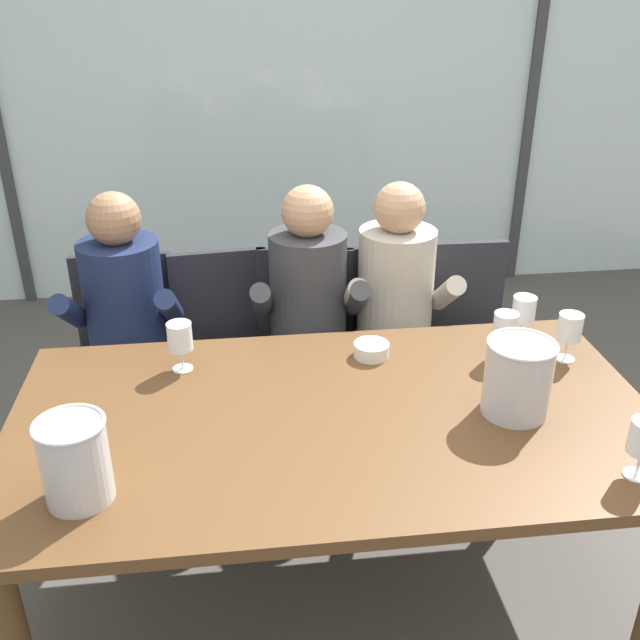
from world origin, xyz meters
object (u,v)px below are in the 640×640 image
person_charcoal_jacket (309,312)px  wine_glass_center_pour (524,311)px  chair_right_of_center (384,332)px  ice_bucket_secondary (518,377)px  wine_glass_by_right_taster (570,329)px  person_navy_polo (124,322)px  person_beige_jumper (398,308)px  ice_bucket_primary (75,460)px  wine_glass_near_bucket (505,328)px  chair_center (304,336)px  wine_glass_by_left_taster (180,339)px  chair_near_window_right (461,327)px  dining_table (334,433)px  chair_near_curtain (126,343)px  tasting_bowl (371,350)px  chair_left_of_center (224,339)px

person_charcoal_jacket → wine_glass_center_pour: 0.86m
chair_right_of_center → ice_bucket_secondary: 1.06m
chair_right_of_center → wine_glass_by_right_taster: size_ratio=5.00×
person_navy_polo → person_beige_jumper: size_ratio=1.00×
ice_bucket_primary → wine_glass_near_bucket: ice_bucket_primary is taller
chair_center → person_charcoal_jacket: bearing=-77.5°
person_charcoal_jacket → wine_glass_by_left_taster: 0.70m
chair_right_of_center → wine_glass_near_bucket: 0.79m
ice_bucket_secondary → chair_near_window_right: bearing=80.9°
chair_near_window_right → wine_glass_by_right_taster: 0.78m
person_navy_polo → person_charcoal_jacket: same height
dining_table → wine_glass_center_pour: wine_glass_center_pour is taller
dining_table → chair_near_curtain: size_ratio=2.28×
chair_right_of_center → chair_near_curtain: bearing=172.9°
chair_center → wine_glass_center_pour: 0.98m
chair_near_curtain → wine_glass_near_bucket: 1.59m
tasting_bowl → chair_right_of_center: bearing=73.4°
chair_near_curtain → person_charcoal_jacket: (0.77, -0.15, 0.17)m
person_charcoal_jacket → wine_glass_by_right_taster: size_ratio=6.83×
chair_center → wine_glass_by_right_taster: 1.14m
person_beige_jumper → ice_bucket_secondary: (0.17, -0.87, 0.17)m
person_navy_polo → ice_bucket_secondary: (1.29, -0.87, 0.17)m
wine_glass_near_bucket → wine_glass_center_pour: 0.17m
chair_left_of_center → person_beige_jumper: person_beige_jumper is taller
chair_near_window_right → person_navy_polo: (-1.44, -0.12, 0.17)m
chair_right_of_center → chair_near_window_right: bearing=-5.4°
chair_left_of_center → ice_bucket_secondary: 1.39m
tasting_bowl → person_beige_jumper: bearing=66.7°
tasting_bowl → chair_near_window_right: bearing=48.0°
chair_left_of_center → tasting_bowl: chair_left_of_center is taller
wine_glass_by_left_taster → ice_bucket_primary: bearing=-109.9°
chair_near_curtain → chair_center: (0.76, -0.03, 0.00)m
chair_right_of_center → wine_glass_center_pour: size_ratio=5.00×
chair_near_window_right → person_navy_polo: person_navy_polo is taller
person_navy_polo → wine_glass_center_pour: bearing=-15.5°
wine_glass_by_left_taster → wine_glass_by_right_taster: 1.33m
chair_right_of_center → wine_glass_by_left_taster: 1.08m
chair_left_of_center → ice_bucket_secondary: (0.90, -1.00, 0.34)m
person_charcoal_jacket → wine_glass_by_right_taster: 1.03m
wine_glass_near_bucket → wine_glass_center_pour: bearing=46.8°
wine_glass_center_pour → ice_bucket_primary: bearing=-154.4°
tasting_bowl → wine_glass_near_bucket: wine_glass_near_bucket is taller
dining_table → person_charcoal_jacket: (0.01, 0.81, 0.02)m
wine_glass_center_pour → wine_glass_by_right_taster: (0.10, -0.16, 0.00)m
person_navy_polo → wine_glass_by_right_taster: 1.69m
dining_table → tasting_bowl: 0.40m
ice_bucket_secondary → wine_glass_near_bucket: (0.08, 0.33, -0.01)m
person_beige_jumper → wine_glass_by_left_taster: size_ratio=6.83×
person_navy_polo → ice_bucket_secondary: bearing=-33.6°
chair_left_of_center → person_beige_jumper: size_ratio=0.73×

